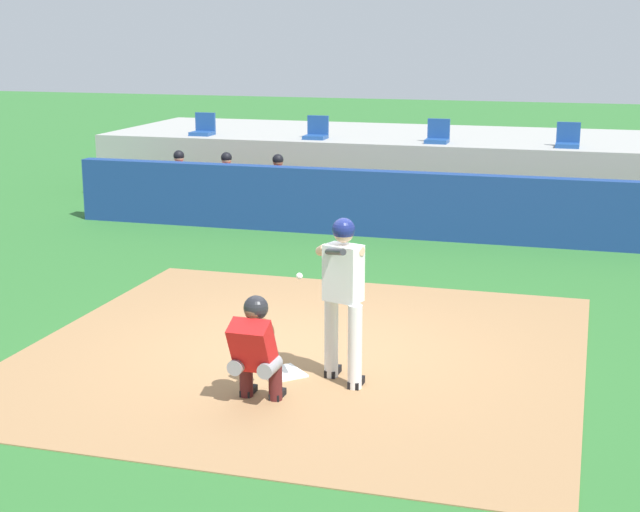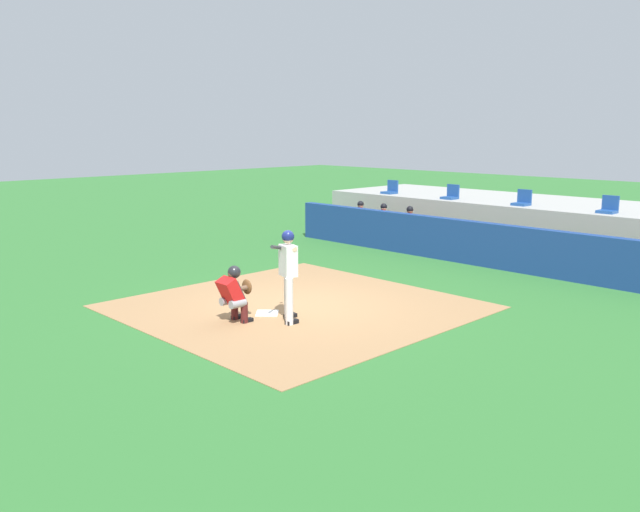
% 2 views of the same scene
% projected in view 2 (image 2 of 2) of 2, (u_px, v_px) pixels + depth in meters
% --- Properties ---
extents(ground_plane, '(80.00, 80.00, 0.00)m').
position_uv_depth(ground_plane, '(296.00, 307.00, 13.64)').
color(ground_plane, '#2D6B2D').
extents(dirt_infield, '(6.40, 6.40, 0.01)m').
position_uv_depth(dirt_infield, '(296.00, 307.00, 13.64)').
color(dirt_infield, '#9E754C').
rests_on(dirt_infield, ground).
extents(home_plate, '(0.62, 0.62, 0.02)m').
position_uv_depth(home_plate, '(267.00, 313.00, 13.09)').
color(home_plate, white).
rests_on(home_plate, dirt_infield).
extents(batter_at_plate, '(0.60, 0.85, 1.80)m').
position_uv_depth(batter_at_plate, '(288.00, 270.00, 12.39)').
color(batter_at_plate, silver).
rests_on(batter_at_plate, ground).
extents(catcher_crouched, '(0.49, 1.56, 1.13)m').
position_uv_depth(catcher_crouched, '(235.00, 292.00, 12.43)').
color(catcher_crouched, gray).
rests_on(catcher_crouched, ground).
extents(dugout_wall, '(13.00, 0.30, 1.20)m').
position_uv_depth(dugout_wall, '(469.00, 242.00, 17.99)').
color(dugout_wall, navy).
rests_on(dugout_wall, ground).
extents(dugout_bench, '(11.80, 0.44, 0.45)m').
position_uv_depth(dugout_bench, '(487.00, 251.00, 18.75)').
color(dugout_bench, olive).
rests_on(dugout_bench, ground).
extents(dugout_player_0, '(0.49, 0.70, 1.30)m').
position_uv_depth(dugout_player_0, '(358.00, 219.00, 22.02)').
color(dugout_player_0, '#939399').
rests_on(dugout_player_0, ground).
extents(dugout_player_1, '(0.49, 0.70, 1.30)m').
position_uv_depth(dugout_player_1, '(381.00, 222.00, 21.30)').
color(dugout_player_1, '#939399').
rests_on(dugout_player_1, ground).
extents(dugout_player_2, '(0.49, 0.70, 1.30)m').
position_uv_depth(dugout_player_2, '(407.00, 226.00, 20.54)').
color(dugout_player_2, '#939399').
rests_on(dugout_player_2, ground).
extents(stands_platform, '(15.00, 4.40, 1.40)m').
position_uv_depth(stands_platform, '(544.00, 223.00, 21.00)').
color(stands_platform, '#9E9E99').
rests_on(stands_platform, ground).
extents(stadium_seat_0, '(0.46, 0.46, 0.48)m').
position_uv_depth(stadium_seat_0, '(391.00, 190.00, 23.44)').
color(stadium_seat_0, '#1E478C').
rests_on(stadium_seat_0, stands_platform).
extents(stadium_seat_1, '(0.46, 0.46, 0.48)m').
position_uv_depth(stadium_seat_1, '(451.00, 195.00, 21.61)').
color(stadium_seat_1, '#1E478C').
rests_on(stadium_seat_1, stands_platform).
extents(stadium_seat_2, '(0.46, 0.46, 0.48)m').
position_uv_depth(stadium_seat_2, '(522.00, 201.00, 19.79)').
color(stadium_seat_2, '#1E478C').
rests_on(stadium_seat_2, stands_platform).
extents(stadium_seat_3, '(0.46, 0.46, 0.48)m').
position_uv_depth(stadium_seat_3, '(608.00, 208.00, 17.97)').
color(stadium_seat_3, '#1E478C').
rests_on(stadium_seat_3, stands_platform).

